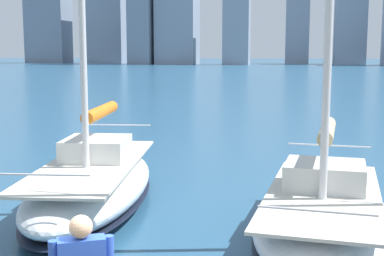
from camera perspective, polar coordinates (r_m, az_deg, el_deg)
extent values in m
cube|color=#929DAC|center=(173.61, 16.58, 11.88)|extent=(9.02, 11.36, 32.28)
cube|color=#8690A0|center=(173.53, 11.20, 10.48)|extent=(7.19, 7.18, 22.71)
cube|color=#8B96A5|center=(160.54, 4.79, 10.46)|extent=(7.62, 7.23, 20.83)
cube|color=#858F9F|center=(166.54, -1.58, 12.37)|extent=(11.95, 11.27, 32.21)
cube|color=gray|center=(183.19, -8.96, 10.85)|extent=(12.40, 10.11, 25.60)
ellipsoid|color=white|center=(11.66, 13.76, -9.28)|extent=(3.31, 6.77, 0.97)
ellipsoid|color=black|center=(11.74, 13.72, -10.52)|extent=(3.33, 6.81, 0.10)
cube|color=beige|center=(11.52, 13.85, -6.83)|extent=(2.75, 5.95, 0.06)
cube|color=silver|center=(11.83, 13.98, -4.92)|extent=(1.78, 1.58, 0.55)
cylinder|color=silver|center=(12.17, 14.20, -0.84)|extent=(0.35, 2.76, 0.12)
cylinder|color=#C6B284|center=(12.15, 14.22, -0.28)|extent=(0.53, 2.55, 0.32)
cylinder|color=silver|center=(8.47, 13.13, -8.60)|extent=(1.80, 0.19, 0.04)
cylinder|color=silver|center=(14.30, 14.41, -1.81)|extent=(2.07, 0.22, 0.04)
ellipsoid|color=silver|center=(13.87, -10.52, -6.09)|extent=(3.59, 7.79, 1.10)
ellipsoid|color=black|center=(13.95, -10.49, -7.30)|extent=(3.60, 7.83, 0.10)
cube|color=beige|center=(13.74, -10.59, -3.75)|extent=(3.00, 6.84, 0.06)
cube|color=silver|center=(14.12, -10.16, -2.16)|extent=(1.79, 1.84, 0.55)
cylinder|color=silver|center=(14.54, -9.70, 1.24)|extent=(0.52, 3.15, 0.12)
cylinder|color=orange|center=(14.53, -9.71, 1.71)|extent=(0.69, 2.92, 0.32)
cylinder|color=silver|center=(10.40, -15.42, -4.82)|extent=(1.72, 0.26, 0.04)
cylinder|color=silver|center=(16.90, -7.78, 0.33)|extent=(1.98, 0.29, 0.04)
sphere|color=tan|center=(5.43, -11.77, -10.27)|extent=(0.23, 0.23, 0.23)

